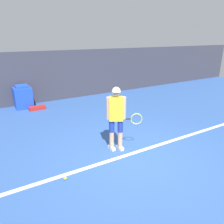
# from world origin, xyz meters

# --- Properties ---
(ground_plane) EXTENTS (24.00, 24.00, 0.00)m
(ground_plane) POSITION_xyz_m (0.00, 0.00, 0.00)
(ground_plane) COLOR #2D5193
(back_wall) EXTENTS (24.00, 0.10, 2.23)m
(back_wall) POSITION_xyz_m (0.00, 5.98, 1.11)
(back_wall) COLOR #383842
(back_wall) RESTS_ON ground_plane
(court_baseline) EXTENTS (21.60, 0.10, 0.01)m
(court_baseline) POSITION_xyz_m (0.00, 0.16, 0.01)
(court_baseline) COLOR white
(court_baseline) RESTS_ON ground_plane
(tennis_player) EXTENTS (0.80, 0.51, 1.68)m
(tennis_player) POSITION_xyz_m (-0.17, 0.57, 0.94)
(tennis_player) COLOR tan
(tennis_player) RESTS_ON ground_plane
(tennis_ball) EXTENTS (0.07, 0.07, 0.07)m
(tennis_ball) POSITION_xyz_m (-1.76, 0.01, 0.03)
(tennis_ball) COLOR #D1E533
(tennis_ball) RESTS_ON ground_plane
(covered_chair) EXTENTS (0.68, 0.66, 0.95)m
(covered_chair) POSITION_xyz_m (-1.61, 5.55, 0.45)
(covered_chair) COLOR blue
(covered_chair) RESTS_ON ground_plane
(equipment_bag) EXTENTS (0.64, 0.26, 0.14)m
(equipment_bag) POSITION_xyz_m (-1.21, 4.98, 0.07)
(equipment_bag) COLOR #B2231E
(equipment_bag) RESTS_ON ground_plane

